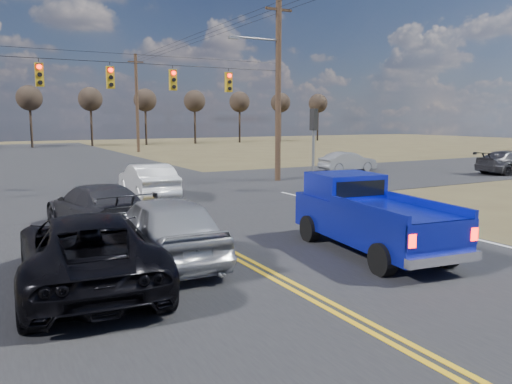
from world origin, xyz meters
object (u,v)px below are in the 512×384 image
dgrey_car_queue (97,207)px  cross_car_east_near (348,162)px  silver_suv (164,228)px  pickup_truck (368,216)px  black_suv (88,250)px  white_car_queue (148,181)px

dgrey_car_queue → cross_car_east_near: size_ratio=1.30×
cross_car_east_near → silver_suv: bearing=132.0°
silver_suv → dgrey_car_queue: 4.35m
pickup_truck → black_suv: size_ratio=0.96×
white_car_queue → dgrey_car_queue: size_ratio=0.92×
silver_suv → dgrey_car_queue: silver_suv is taller
white_car_queue → black_suv: bearing=69.3°
white_car_queue → dgrey_car_queue: 6.24m
black_suv → dgrey_car_queue: 5.47m
silver_suv → white_car_queue: 9.95m
pickup_truck → white_car_queue: pickup_truck is taller
silver_suv → cross_car_east_near: 22.58m
pickup_truck → cross_car_east_near: size_ratio=1.38×
black_suv → cross_car_east_near: 24.76m
pickup_truck → cross_car_east_near: bearing=59.1°
black_suv → dgrey_car_queue: black_suv is taller
black_suv → cross_car_east_near: black_suv is taller
cross_car_east_near → black_suv: bearing=131.0°
silver_suv → black_suv: 2.23m
black_suv → silver_suv: bearing=-147.1°
pickup_truck → silver_suv: 5.19m
pickup_truck → black_suv: pickup_truck is taller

